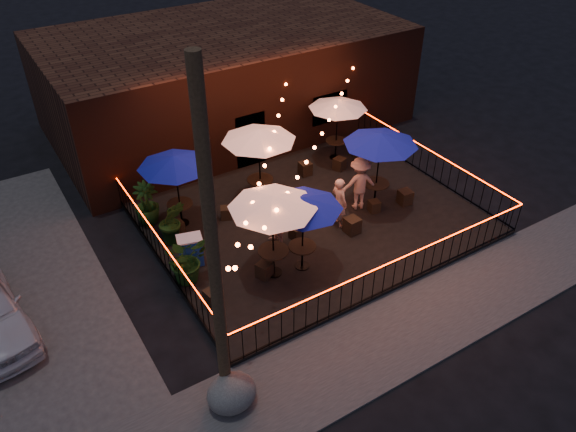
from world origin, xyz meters
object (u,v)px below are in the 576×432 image
Objects in this scene: cafe_table_0 at (272,203)px; cafe_table_2 at (303,204)px; cafe_table_4 at (381,140)px; cafe_table_1 at (174,162)px; boulder at (232,393)px; utility_pole at (214,260)px; cafe_table_3 at (259,136)px; cooler at (191,250)px; cafe_table_5 at (338,105)px.

cafe_table_2 is at bearing -12.22° from cafe_table_0.
cafe_table_4 is at bearing 14.99° from cafe_table_0.
cafe_table_1 is at bearing 119.03° from cafe_table_2.
cafe_table_0 is 4.89m from boulder.
boulder is at bearing -104.14° from cafe_table_1.
utility_pole is 2.85× the size of cafe_table_0.
cafe_table_0 is (2.97, 2.91, -1.44)m from utility_pole.
cafe_table_0 is 0.91× the size of cafe_table_3.
utility_pole is at bearing -89.59° from cooler.
cooler is at bearing 75.58° from utility_pole.
boulder is at bearing -137.43° from cafe_table_5.
cafe_table_2 is at bearing -60.97° from cafe_table_1.
cafe_table_1 is at bearing -172.50° from cafe_table_5.
utility_pole is 8.56× the size of cooler.
cafe_table_4 is 3.33m from cafe_table_5.
cafe_table_0 is at bearing 167.78° from cafe_table_2.
utility_pole is 3.11× the size of cafe_table_2.
cafe_table_5 is (5.40, 4.49, -0.24)m from cafe_table_0.
boulder is (-2.98, -3.21, -2.17)m from cafe_table_0.
cooler is (-7.20, -2.86, -1.70)m from cafe_table_5.
utility_pole is at bearing -104.64° from cafe_table_1.
cafe_table_2 is at bearing -19.63° from cooler.
cafe_table_1 is 2.82× the size of boulder.
cafe_table_4 is 2.60× the size of boulder.
cafe_table_1 reaches higher than boulder.
cafe_table_0 is at bearing -165.01° from cafe_table_4.
cafe_table_5 is (8.37, 7.40, -1.68)m from utility_pole.
cafe_table_0 reaches higher than cooler.
cafe_table_5 is 7.94m from cooler.
cafe_table_3 is 4.00m from cafe_table_5.
cafe_table_0 is 2.78× the size of boulder.
utility_pole is 5.78m from cooler.
cafe_table_1 is at bearing 75.86° from boulder.
utility_pole is 2.60× the size of cafe_table_3.
cafe_table_4 is at bearing 20.52° from cafe_table_2.
cooler is at bearing -158.34° from cafe_table_5.
boulder is at bearing -149.79° from cafe_table_4.
cafe_table_3 reaches higher than cafe_table_4.
cafe_table_0 is 1.09× the size of cafe_table_2.
utility_pole is 4.97m from cafe_table_2.
cafe_table_0 reaches higher than cafe_table_5.
cafe_table_5 is 2.36× the size of boulder.
utility_pole reaches higher than cafe_table_3.
cafe_table_1 is 4.35m from cafe_table_2.
utility_pole reaches higher than boulder.
cafe_table_2 is (2.11, -3.80, -0.06)m from cafe_table_1.
utility_pole is 3.36× the size of cafe_table_5.
cafe_table_3 is 3.29× the size of cooler.
cafe_table_3 reaches higher than cooler.
boulder is at bearing -124.18° from cafe_table_3.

